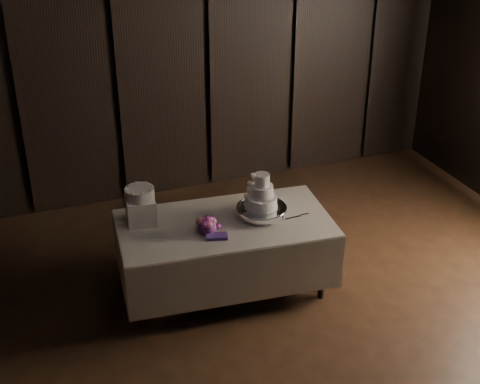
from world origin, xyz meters
name	(u,v)px	position (x,y,z in m)	size (l,w,h in m)	color
room	(358,203)	(0.00, 0.00, 1.50)	(6.08, 7.08, 3.08)	black
display_table	(225,253)	(-0.62, 1.27, 0.42)	(2.08, 1.23, 0.76)	beige
cake_stand	(261,211)	(-0.26, 1.27, 0.81)	(0.48, 0.48, 0.09)	silver
wedding_cake	(260,195)	(-0.28, 1.25, 0.99)	(0.33, 0.29, 0.35)	white
bouquet	(207,226)	(-0.83, 1.16, 0.83)	(0.31, 0.41, 0.20)	#E45C95
box_pedestal	(141,211)	(-1.35, 1.54, 0.89)	(0.26, 0.26, 0.25)	white
small_cake	(140,193)	(-1.35, 1.54, 1.06)	(0.27, 0.27, 0.11)	white
cake_knife	(287,219)	(-0.06, 1.11, 0.77)	(0.37, 0.02, 0.01)	silver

